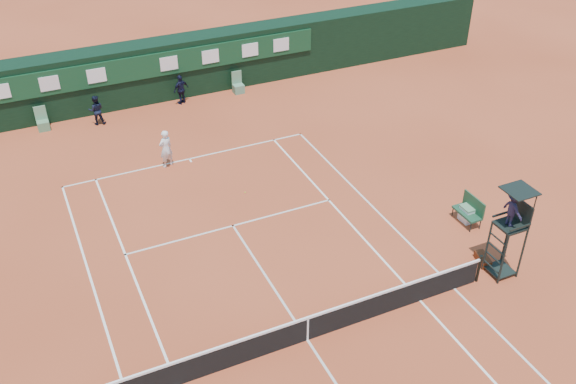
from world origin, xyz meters
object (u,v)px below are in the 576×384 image
object	(u,v)px
tennis_net	(308,328)
player_bench	(470,209)
cooler	(468,213)
player	(166,149)
umpire_chair	(512,215)

from	to	relation	value
tennis_net	player_bench	bearing A→B (deg)	19.09
cooler	player	xyz separation A→B (m)	(-9.36, 8.74, 0.54)
umpire_chair	cooler	world-z (taller)	umpire_chair
player_bench	cooler	world-z (taller)	player_bench
tennis_net	cooler	xyz separation A→B (m)	(8.33, 2.96, -0.18)
tennis_net	player	size ratio (longest dim) A/B	7.42
umpire_chair	player_bench	size ratio (longest dim) A/B	2.85
player_bench	player	bearing A→B (deg)	136.52
umpire_chair	player	bearing A→B (deg)	125.72
tennis_net	player	world-z (taller)	player
player_bench	player	world-z (taller)	player
tennis_net	cooler	size ratio (longest dim) A/B	20.00
cooler	player	world-z (taller)	player
tennis_net	umpire_chair	xyz separation A→B (m)	(7.37, 0.01, 1.95)
tennis_net	cooler	distance (m)	8.84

